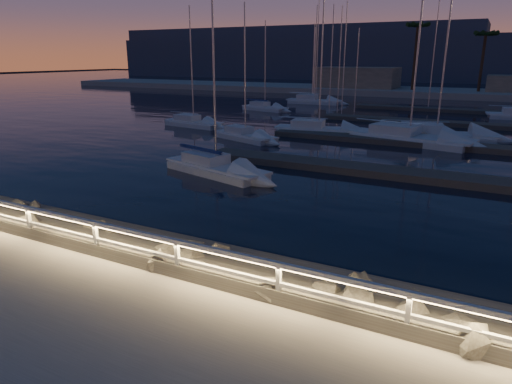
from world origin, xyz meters
TOP-DOWN VIEW (x-y plane):
  - ground at (0.00, 0.00)m, footprint 400.00×400.00m
  - harbor_water at (0.00, 31.22)m, footprint 400.00×440.00m
  - guard_rail at (-0.07, -0.00)m, footprint 44.11×0.12m
  - riprap at (4.07, 0.97)m, footprint 38.29×2.85m
  - floating_docks at (0.00, 32.50)m, footprint 22.00×36.00m
  - far_shore at (-0.12, 74.05)m, footprint 160.00×14.00m
  - palm_left at (-8.00, 72.00)m, footprint 3.00×3.00m
  - palm_center at (2.00, 73.00)m, footprint 3.00×3.00m
  - distant_hills at (-22.13, 133.69)m, footprint 230.00×37.50m
  - sailboat_a at (-20.17, 26.28)m, footprint 6.46×2.72m
  - sailboat_b at (-8.60, 12.05)m, footprint 7.12×3.75m
  - sailboat_c at (-0.78, 26.80)m, footprint 9.63×4.65m
  - sailboat_e at (-12.37, 22.27)m, footprint 6.16×3.64m
  - sailboat_g at (0.87, 29.11)m, footprint 9.17×4.24m
  - sailboat_i at (-20.17, 41.21)m, footprint 6.32×3.05m
  - sailboat_j at (-8.33, 27.70)m, footprint 7.62×3.27m
  - sailboat_m at (-17.83, 51.62)m, footprint 7.69×2.67m

SIDE VIEW (x-z plane):
  - harbor_water at x=0.00m, z-range -1.27..-0.67m
  - floating_docks at x=0.00m, z-range -0.60..-0.20m
  - sailboat_e at x=-12.37m, z-range -5.31..4.90m
  - sailboat_i at x=-20.17m, z-range -5.42..5.02m
  - sailboat_a at x=-20.17m, z-range -5.56..5.17m
  - sailboat_b at x=-8.60m, z-range -6.04..5.65m
  - sailboat_j at x=-8.33m, z-range -6.47..6.12m
  - sailboat_g at x=0.87m, z-range -7.66..7.37m
  - sailboat_m at x=-17.83m, z-range -6.63..6.34m
  - sailboat_c at x=-0.78m, z-range -8.01..7.75m
  - riprap at x=4.07m, z-range -0.74..0.54m
  - ground at x=0.00m, z-range 0.00..0.00m
  - far_shore at x=-0.12m, z-range -2.31..2.89m
  - guard_rail at x=-0.07m, z-range 0.24..1.30m
  - distant_hills at x=-22.13m, z-range -4.26..13.74m
  - palm_center at x=2.00m, z-range 3.93..13.63m
  - palm_left at x=-8.00m, z-range 4.54..15.74m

